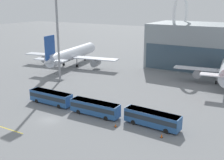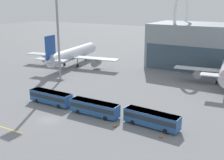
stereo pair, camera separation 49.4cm
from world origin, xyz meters
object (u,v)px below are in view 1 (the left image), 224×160
Objects in this scene: shuttle_bus_0 at (51,97)px; floodlight_mast at (57,16)px; shuttle_bus_2 at (152,118)px; shuttle_bus_1 at (95,107)px; traffic_cone_1 at (162,136)px; airliner_at_gate_near at (71,54)px; traffic_cone_0 at (116,125)px.

shuttle_bus_0 is 0.36× the size of floodlight_mast.
floodlight_mast is (-38.30, 16.51, 18.23)m from shuttle_bus_2.
shuttle_bus_1 reaches higher than traffic_cone_1.
traffic_cone_1 is (29.90, -2.92, -1.47)m from shuttle_bus_0.
shuttle_bus_1 is 13.26m from shuttle_bus_2.
shuttle_bus_2 is at bearing -134.83° from airliner_at_gate_near.
traffic_cone_0 is (32.05, -20.42, -19.78)m from floodlight_mast.
traffic_cone_0 is at bearing -144.36° from shuttle_bus_2.
traffic_cone_1 is (16.67, -2.58, -1.47)m from shuttle_bus_1.
floodlight_mast reaches higher than shuttle_bus_2.
floodlight_mast is (-11.84, 17.11, 18.23)m from shuttle_bus_0.
floodlight_mast is 50.31m from traffic_cone_1.
shuttle_bus_2 is at bearing 32.06° from traffic_cone_0.
shuttle_bus_1 is at bearing -1.01° from shuttle_bus_0.
traffic_cone_1 reaches higher than traffic_cone_0.
traffic_cone_1 is at bearing -25.64° from floodlight_mast.
airliner_at_gate_near is at bearing 118.79° from floodlight_mast.
traffic_cone_1 is at bearing -42.12° from shuttle_bus_2.
airliner_at_gate_near is 25.89m from floodlight_mast.
airliner_at_gate_near is 41.60m from shuttle_bus_0.
traffic_cone_0 is at bearing -141.69° from airliner_at_gate_near.
shuttle_bus_0 reaches higher than traffic_cone_0.
shuttle_bus_0 is at bearing 178.00° from shuttle_bus_1.
floodlight_mast reaches higher than traffic_cone_0.
floodlight_mast is at bearing 154.36° from traffic_cone_1.
shuttle_bus_0 is 13.23m from shuttle_bus_1.
traffic_cone_0 is (42.05, -38.61, -4.30)m from airliner_at_gate_near.
traffic_cone_1 is at bearing -9.38° from shuttle_bus_1.
airliner_at_gate_near is at bearing 143.54° from traffic_cone_1.
floodlight_mast is at bearing 125.10° from shuttle_bus_0.
shuttle_bus_1 and shuttle_bus_2 have the same top height.
shuttle_bus_2 is at bearing 3.49° from shuttle_bus_1.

